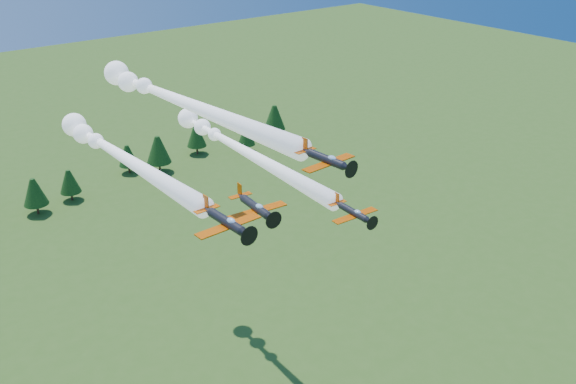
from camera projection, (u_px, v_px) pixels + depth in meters
plane_lead at (177, 99)px, 86.14m from camera, size 8.49×50.84×3.70m
plane_left at (119, 154)px, 89.85m from camera, size 8.21×47.55×3.70m
plane_right at (239, 148)px, 106.00m from camera, size 7.16×52.04×3.70m
plane_slot at (256, 207)px, 83.33m from camera, size 8.42×9.15×2.96m
treeline at (22, 185)px, 168.10m from camera, size 167.64×19.83×11.98m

